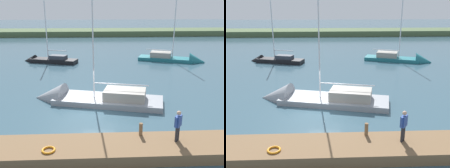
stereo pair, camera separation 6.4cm
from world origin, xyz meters
TOP-DOWN VIEW (x-y plane):
  - ground_plane at (0.00, 0.00)m, footprint 200.00×200.00m
  - far_shoreline at (0.00, -43.78)m, footprint 180.00×8.00m
  - dock_pier at (0.00, 5.91)m, footprint 22.57×2.36m
  - mooring_post_far at (-2.26, 5.09)m, footprint 0.19×0.19m
  - life_ring_buoy at (2.35, 6.39)m, footprint 0.66×0.66m
  - sailboat_mid_channel at (1.12, -1.43)m, footprint 10.34×4.86m
  - sailboat_behind_pier at (6.55, -15.21)m, footprint 7.32×3.62m
  - sailboat_near_dock at (-10.25, -14.89)m, footprint 8.68×4.91m
  - person_on_dock at (-4.00, 5.76)m, footprint 0.45×0.51m

SIDE VIEW (x-z plane):
  - ground_plane at x=0.00m, z-range 0.00..0.00m
  - far_shoreline at x=0.00m, z-range -1.20..1.20m
  - sailboat_mid_channel at x=1.12m, z-range -5.51..5.76m
  - sailboat_behind_pier at x=6.55m, z-range -4.02..4.29m
  - sailboat_near_dock at x=-10.25m, z-range -4.53..4.95m
  - dock_pier at x=0.00m, z-range 0.00..0.60m
  - life_ring_buoy at x=2.35m, z-range 0.60..0.70m
  - mooring_post_far at x=-2.26m, z-range 0.60..1.28m
  - person_on_dock at x=-4.00m, z-range 0.72..2.37m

